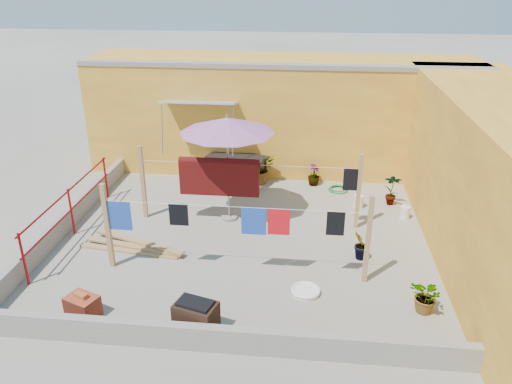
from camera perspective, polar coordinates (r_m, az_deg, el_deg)
ground at (r=11.15m, az=-1.34°, el=-5.30°), size 80.00×80.00×0.00m
wall_back at (r=14.86m, az=2.90°, el=8.99°), size 11.00×3.27×3.21m
wall_right at (r=11.09m, az=26.29°, el=1.03°), size 2.40×9.00×3.20m
parapet_front at (r=8.12m, az=-4.75°, el=-16.34°), size 8.30×0.16×0.44m
parapet_left at (r=12.22m, az=-20.71°, el=-3.05°), size 0.16×7.30×0.44m
red_railing at (r=11.75m, az=-20.47°, el=-1.39°), size 0.05×4.20×1.10m
clothesline_rig at (r=11.22m, az=-3.73°, el=0.96°), size 5.09×2.35×1.80m
patio_umbrella at (r=11.15m, az=-3.33°, el=7.56°), size 2.74×2.74×2.57m
outdoor_table at (r=13.83m, az=-2.15°, el=3.81°), size 1.80×1.31×0.76m
brick_stack at (r=9.26m, az=-19.20°, el=-12.23°), size 0.63×0.55×0.46m
lumber_pile at (r=11.02m, az=-13.77°, el=-6.04°), size 2.36×0.91×0.15m
brazier at (r=8.43m, az=-6.86°, el=-14.06°), size 0.77×0.62×0.60m
white_basin at (r=9.43m, az=5.70°, el=-11.18°), size 0.55×0.55×0.09m
water_jug_a at (r=12.74m, az=11.64°, el=-1.06°), size 0.24×0.24×0.38m
water_jug_b at (r=12.47m, az=16.65°, el=-2.24°), size 0.23×0.23×0.35m
green_hose at (r=13.67m, az=9.37°, el=0.32°), size 0.54×0.54×0.08m
plant_back_a at (r=13.85m, az=0.47°, el=2.72°), size 1.00×0.97×0.85m
plant_back_b at (r=13.84m, az=6.63°, el=1.97°), size 0.44×0.44×0.60m
plant_right_a at (r=13.00m, az=15.28°, el=0.31°), size 0.49×0.38×0.84m
plant_right_b at (r=10.44m, az=11.92°, el=-5.98°), size 0.38×0.43×0.66m
plant_right_c at (r=9.26m, az=18.99°, el=-11.27°), size 0.74×0.76×0.63m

